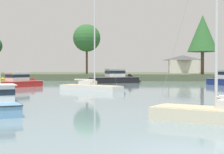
{
  "coord_description": "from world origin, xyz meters",
  "views": [
    {
      "loc": [
        -1.38,
        -11.18,
        2.81
      ],
      "look_at": [
        -6.82,
        35.44,
        1.66
      ],
      "focal_mm": 53.3,
      "sensor_mm": 36.0,
      "label": 1
    }
  ],
  "objects_px": {
    "cruiser_black": "(119,80)",
    "sailboat_white": "(90,89)",
    "cruiser_skyblue": "(0,105)",
    "cruiser_red": "(22,83)"
  },
  "relations": [
    {
      "from": "cruiser_black",
      "to": "sailboat_white",
      "type": "relative_size",
      "value": 0.91
    },
    {
      "from": "cruiser_red",
      "to": "cruiser_skyblue",
      "type": "xyz_separation_m",
      "value": [
        10.12,
        -29.07,
        -0.12
      ]
    },
    {
      "from": "cruiser_red",
      "to": "sailboat_white",
      "type": "distance_m",
      "value": 14.89
    },
    {
      "from": "cruiser_red",
      "to": "sailboat_white",
      "type": "xyz_separation_m",
      "value": [
        12.37,
        -8.29,
        -0.28
      ]
    },
    {
      "from": "cruiser_black",
      "to": "cruiser_skyblue",
      "type": "xyz_separation_m",
      "value": [
        -3.62,
        -45.57,
        -0.21
      ]
    },
    {
      "from": "cruiser_red",
      "to": "sailboat_white",
      "type": "bearing_deg",
      "value": -33.84
    },
    {
      "from": "sailboat_white",
      "to": "cruiser_skyblue",
      "type": "bearing_deg",
      "value": -96.16
    },
    {
      "from": "cruiser_black",
      "to": "sailboat_white",
      "type": "xyz_separation_m",
      "value": [
        -1.38,
        -24.8,
        -0.37
      ]
    },
    {
      "from": "cruiser_red",
      "to": "cruiser_black",
      "type": "distance_m",
      "value": 21.48
    },
    {
      "from": "cruiser_black",
      "to": "sailboat_white",
      "type": "height_order",
      "value": "sailboat_white"
    }
  ]
}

